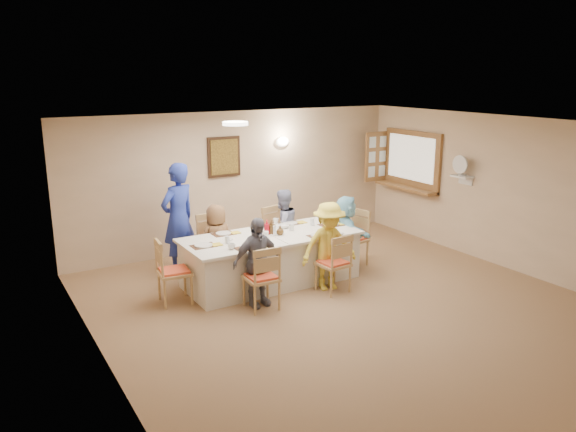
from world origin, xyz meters
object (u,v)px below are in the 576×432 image
chair_front_left (261,277)px  diner_front_right (329,246)px  diner_back_right (282,227)px  serving_hatch (412,160)px  chair_left_end (174,271)px  diner_right_end (346,232)px  diner_front_left (257,262)px  chair_back_right (279,235)px  chair_front_right (333,262)px  desk_fan (462,168)px  condiment_ketchup (267,227)px  caregiver (178,219)px  diner_back_left (217,241)px  dining_table (271,259)px  chair_back_left (214,245)px  chair_right_end (352,238)px

chair_front_left → diner_front_right: bearing=-171.5°
diner_back_right → serving_hatch: bearing=174.5°
chair_left_end → diner_right_end: size_ratio=0.78×
diner_back_right → diner_front_left: bearing=38.9°
chair_back_right → chair_left_end: bearing=-171.2°
chair_front_right → diner_back_right: size_ratio=0.70×
desk_fan → chair_left_end: size_ratio=0.32×
serving_hatch → condiment_ketchup: size_ratio=6.50×
chair_front_right → diner_back_right: bearing=-94.5°
chair_front_left → diner_right_end: bearing=-155.6°
diner_front_right → diner_right_end: (0.82, 0.68, -0.06)m
diner_front_left → caregiver: bearing=100.3°
diner_back_left → diner_back_right: (1.20, 0.00, 0.06)m
serving_hatch → desk_fan: 1.36m
diner_front_left → caregiver: (-0.45, 1.83, 0.27)m
serving_hatch → dining_table: size_ratio=0.55×
diner_right_end → chair_back_right: bearing=55.9°
serving_hatch → caregiver: serving_hatch is taller
chair_back_left → diner_front_right: diner_front_right is taller
diner_front_left → chair_back_left: bearing=86.5°
diner_back_right → chair_back_right: bearing=-99.6°
dining_table → chair_front_left: size_ratio=2.95×
chair_back_left → diner_back_right: bearing=-4.8°
chair_right_end → condiment_ketchup: (-1.59, 0.06, 0.40)m
desk_fan → caregiver: (-4.59, 1.60, -0.65)m
chair_back_right → condiment_ketchup: bearing=-142.3°
dining_table → chair_back_right: size_ratio=2.86×
serving_hatch → chair_left_end: serving_hatch is taller
chair_front_left → diner_back_right: size_ratio=0.72×
chair_right_end → condiment_ketchup: size_ratio=4.09×
serving_hatch → chair_front_left: size_ratio=1.63×
serving_hatch → chair_back_left: 4.37m
chair_back_left → diner_right_end: diner_right_end is taller
diner_back_right → diner_front_right: diner_front_right is taller
chair_left_end → diner_back_left: size_ratio=0.81×
chair_back_right → diner_right_end: (0.82, -0.80, 0.13)m
dining_table → chair_back_right: 1.00m
chair_front_left → diner_front_right: 1.22m
chair_left_end → chair_right_end: same height
dining_table → diner_front_left: (-0.60, -0.68, 0.25)m
chair_front_left → diner_back_left: diner_back_left is taller
serving_hatch → dining_table: bearing=-166.2°
chair_front_left → chair_left_end: (-0.95, 0.80, 0.01)m
desk_fan → serving_hatch: bearing=85.3°
diner_front_right → chair_front_left: bearing=-164.3°
diner_front_left → chair_front_right: bearing=-9.2°
serving_hatch → diner_front_right: 3.54m
chair_back_left → chair_front_right: chair_back_left is taller
chair_right_end → diner_back_right: size_ratio=0.74×
desk_fan → chair_right_end: desk_fan is taller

